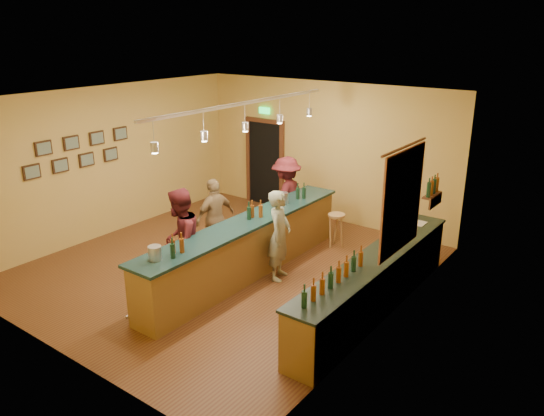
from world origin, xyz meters
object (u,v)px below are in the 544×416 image
Objects in this scene: tasting_bar at (247,244)px; bartender at (279,235)px; customer_b at (215,218)px; customer_c at (286,197)px; back_counter at (374,283)px; customer_a at (180,241)px; bar_stool at (336,221)px.

bartender is at bearing 23.65° from tasting_bar.
customer_c reaches higher than customer_b.
customer_a reaches higher than back_counter.
customer_a is at bearing 27.56° from customer_b.
customer_a is 1.04× the size of customer_c.
customer_b reaches higher than bar_stool.
customer_b is (-3.51, 0.14, 0.30)m from back_counter.
back_counter is at bearing 95.74° from customer_b.
bartender is at bearing 120.74° from customer_a.
bartender is 1.05× the size of customer_b.
back_counter reaches higher than bar_stool.
bar_stool is (0.10, 1.86, -0.26)m from bartender.
tasting_bar reaches higher than back_counter.
back_counter is 2.51× the size of customer_a.
customer_a is at bearing -156.72° from back_counter.
tasting_bar is 1.12m from customer_b.
customer_c is (-1.10, 1.78, 0.05)m from bartender.
customer_c is (-0.00, 3.14, -0.03)m from customer_a.
tasting_bar reaches higher than bar_stool.
tasting_bar is at bearing 10.00° from customer_c.
customer_b is at bearing 179.44° from customer_a.
customer_c reaches higher than bar_stool.
tasting_bar is (-2.45, -0.18, 0.12)m from back_counter.
bartender reaches higher than bar_stool.
bar_stool is at bearing 133.11° from back_counter.
customer_c is (0.51, 1.71, 0.09)m from customer_b.
bartender is 2.10m from customer_c.
customer_b is 1.78m from customer_c.
customer_c reaches higher than back_counter.
bar_stool is (1.20, 3.21, -0.34)m from customer_a.
customer_b is at bearing -133.82° from bar_stool.
customer_b is (-0.51, 1.43, -0.12)m from customer_a.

